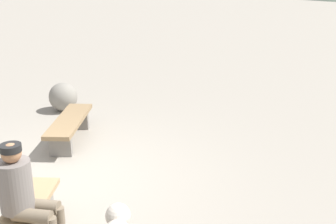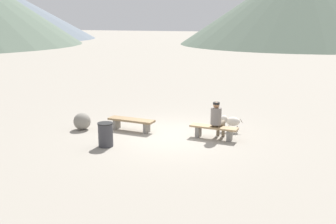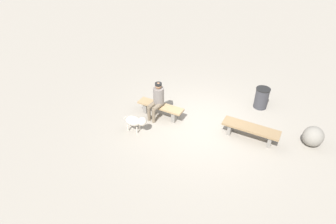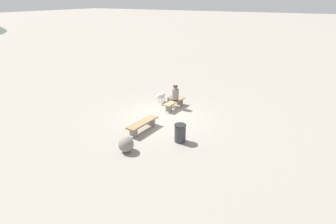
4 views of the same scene
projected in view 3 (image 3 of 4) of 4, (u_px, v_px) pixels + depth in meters
ground at (202, 125)px, 9.35m from camera, size 210.00×210.00×0.06m
bench_left at (251, 130)px, 8.58m from camera, size 1.72×0.59×0.43m
bench_right at (161, 108)px, 9.55m from camera, size 1.61×0.52×0.42m
seated_person at (157, 98)px, 9.29m from camera, size 0.43×0.65×1.25m
dog at (136, 121)px, 8.84m from camera, size 0.79×0.33×0.57m
trash_bin at (262, 98)px, 9.94m from camera, size 0.48×0.48×0.75m
boulder at (313, 136)px, 8.36m from camera, size 0.82×0.83×0.61m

